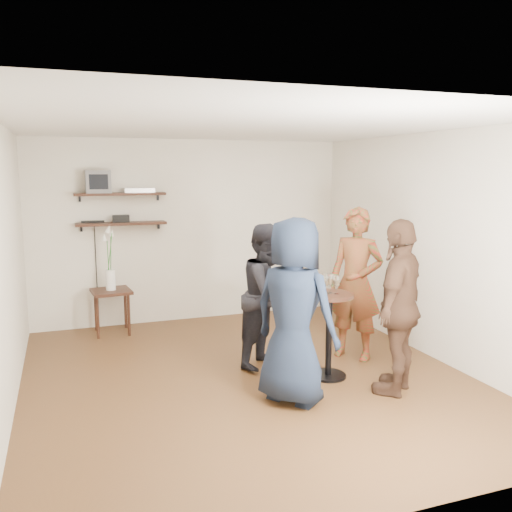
{
  "coord_description": "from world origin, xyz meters",
  "views": [
    {
      "loc": [
        -1.75,
        -5.14,
        2.16
      ],
      "look_at": [
        0.24,
        0.4,
        1.23
      ],
      "focal_mm": 38.0,
      "sensor_mm": 36.0,
      "label": 1
    }
  ],
  "objects_px": {
    "drinks_table": "(329,324)",
    "person_brown": "(399,307)",
    "dvd_deck": "(139,190)",
    "person_plaid": "(356,284)",
    "person_navy": "(294,311)",
    "person_dark": "(269,295)",
    "side_table": "(111,297)",
    "crt_monitor": "(98,182)",
    "radio": "(121,219)"
  },
  "relations": [
    {
      "from": "side_table",
      "to": "person_navy",
      "type": "relative_size",
      "value": 0.34
    },
    {
      "from": "side_table",
      "to": "person_brown",
      "type": "height_order",
      "value": "person_brown"
    },
    {
      "from": "radio",
      "to": "person_brown",
      "type": "distance_m",
      "value": 3.98
    },
    {
      "from": "radio",
      "to": "person_navy",
      "type": "xyz_separation_m",
      "value": [
        1.23,
        -3.05,
        -0.64
      ]
    },
    {
      "from": "dvd_deck",
      "to": "person_navy",
      "type": "xyz_separation_m",
      "value": [
        0.98,
        -3.05,
        -1.02
      ]
    },
    {
      "from": "radio",
      "to": "person_dark",
      "type": "height_order",
      "value": "person_dark"
    },
    {
      "from": "radio",
      "to": "drinks_table",
      "type": "distance_m",
      "value": 3.33
    },
    {
      "from": "dvd_deck",
      "to": "person_navy",
      "type": "height_order",
      "value": "dvd_deck"
    },
    {
      "from": "person_plaid",
      "to": "person_dark",
      "type": "relative_size",
      "value": 1.1
    },
    {
      "from": "side_table",
      "to": "drinks_table",
      "type": "relative_size",
      "value": 0.65
    },
    {
      "from": "side_table",
      "to": "person_brown",
      "type": "relative_size",
      "value": 0.35
    },
    {
      "from": "drinks_table",
      "to": "person_navy",
      "type": "bearing_deg",
      "value": -144.02
    },
    {
      "from": "side_table",
      "to": "person_dark",
      "type": "bearing_deg",
      "value": -49.62
    },
    {
      "from": "person_plaid",
      "to": "person_brown",
      "type": "xyz_separation_m",
      "value": [
        -0.11,
        -1.02,
        -0.02
      ]
    },
    {
      "from": "person_navy",
      "to": "person_brown",
      "type": "relative_size",
      "value": 1.02
    },
    {
      "from": "crt_monitor",
      "to": "person_navy",
      "type": "height_order",
      "value": "crt_monitor"
    },
    {
      "from": "side_table",
      "to": "person_dark",
      "type": "relative_size",
      "value": 0.37
    },
    {
      "from": "side_table",
      "to": "person_navy",
      "type": "bearing_deg",
      "value": -63.26
    },
    {
      "from": "dvd_deck",
      "to": "side_table",
      "type": "distance_m",
      "value": 1.49
    },
    {
      "from": "radio",
      "to": "person_dark",
      "type": "bearing_deg",
      "value": -56.56
    },
    {
      "from": "dvd_deck",
      "to": "side_table",
      "type": "relative_size",
      "value": 0.68
    },
    {
      "from": "side_table",
      "to": "person_navy",
      "type": "xyz_separation_m",
      "value": [
        1.42,
        -2.81,
        0.38
      ]
    },
    {
      "from": "person_dark",
      "to": "crt_monitor",
      "type": "bearing_deg",
      "value": 89.32
    },
    {
      "from": "person_navy",
      "to": "radio",
      "type": "bearing_deg",
      "value": -14.04
    },
    {
      "from": "dvd_deck",
      "to": "person_plaid",
      "type": "relative_size",
      "value": 0.23
    },
    {
      "from": "person_plaid",
      "to": "dvd_deck",
      "type": "bearing_deg",
      "value": -174.07
    },
    {
      "from": "side_table",
      "to": "person_plaid",
      "type": "xyz_separation_m",
      "value": [
        2.58,
        -1.93,
        0.38
      ]
    },
    {
      "from": "crt_monitor",
      "to": "side_table",
      "type": "bearing_deg",
      "value": -69.07
    },
    {
      "from": "side_table",
      "to": "person_dark",
      "type": "xyz_separation_m",
      "value": [
        1.55,
        -1.82,
        0.3
      ]
    },
    {
      "from": "person_dark",
      "to": "person_brown",
      "type": "distance_m",
      "value": 1.46
    },
    {
      "from": "crt_monitor",
      "to": "radio",
      "type": "relative_size",
      "value": 1.45
    },
    {
      "from": "crt_monitor",
      "to": "person_brown",
      "type": "xyz_separation_m",
      "value": [
        2.56,
        -3.19,
        -1.16
      ]
    },
    {
      "from": "radio",
      "to": "person_dark",
      "type": "xyz_separation_m",
      "value": [
        1.36,
        -2.06,
        -0.72
      ]
    },
    {
      "from": "drinks_table",
      "to": "person_brown",
      "type": "xyz_separation_m",
      "value": [
        0.46,
        -0.56,
        0.28
      ]
    },
    {
      "from": "person_dark",
      "to": "person_navy",
      "type": "xyz_separation_m",
      "value": [
        -0.13,
        -0.99,
        0.08
      ]
    },
    {
      "from": "crt_monitor",
      "to": "side_table",
      "type": "relative_size",
      "value": 0.54
    },
    {
      "from": "side_table",
      "to": "person_navy",
      "type": "height_order",
      "value": "person_navy"
    },
    {
      "from": "side_table",
      "to": "drinks_table",
      "type": "distance_m",
      "value": 3.12
    },
    {
      "from": "drinks_table",
      "to": "person_dark",
      "type": "xyz_separation_m",
      "value": [
        -0.46,
        0.57,
        0.22
      ]
    },
    {
      "from": "dvd_deck",
      "to": "drinks_table",
      "type": "distance_m",
      "value": 3.33
    },
    {
      "from": "dvd_deck",
      "to": "person_plaid",
      "type": "xyz_separation_m",
      "value": [
        2.14,
        -2.17,
        -1.02
      ]
    },
    {
      "from": "person_brown",
      "to": "drinks_table",
      "type": "bearing_deg",
      "value": -90.0
    },
    {
      "from": "person_navy",
      "to": "person_dark",
      "type": "bearing_deg",
      "value": -43.39
    },
    {
      "from": "drinks_table",
      "to": "side_table",
      "type": "bearing_deg",
      "value": 130.11
    },
    {
      "from": "drinks_table",
      "to": "person_dark",
      "type": "relative_size",
      "value": 0.57
    },
    {
      "from": "person_dark",
      "to": "drinks_table",
      "type": "bearing_deg",
      "value": -90.0
    },
    {
      "from": "dvd_deck",
      "to": "person_plaid",
      "type": "distance_m",
      "value": 3.21
    },
    {
      "from": "radio",
      "to": "person_brown",
      "type": "height_order",
      "value": "person_brown"
    },
    {
      "from": "side_table",
      "to": "crt_monitor",
      "type": "bearing_deg",
      "value": 110.93
    },
    {
      "from": "radio",
      "to": "person_plaid",
      "type": "bearing_deg",
      "value": -42.2
    }
  ]
}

